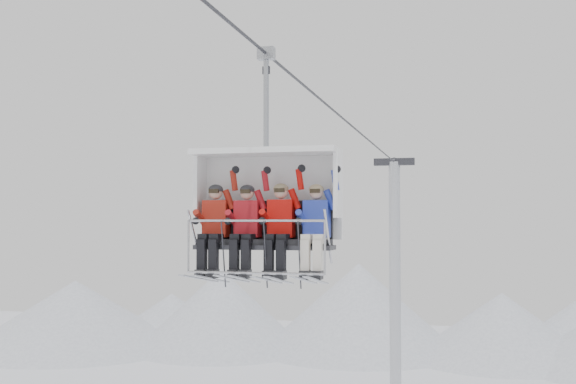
% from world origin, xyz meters
% --- Properties ---
extents(ridgeline, '(72.00, 21.00, 7.00)m').
position_xyz_m(ridgeline, '(-1.58, 42.05, 2.84)').
color(ridgeline, silver).
rests_on(ridgeline, ground).
extents(lift_tower_right, '(2.00, 1.80, 13.48)m').
position_xyz_m(lift_tower_right, '(0.00, 22.00, 5.78)').
color(lift_tower_right, '#B7B9BF').
rests_on(lift_tower_right, ground).
extents(haul_cable, '(0.06, 50.00, 0.06)m').
position_xyz_m(haul_cable, '(0.00, 0.00, 13.30)').
color(haul_cable, '#313237').
rests_on(haul_cable, lift_tower_left).
extents(chairlift_carrier, '(2.60, 1.17, 3.98)m').
position_xyz_m(chairlift_carrier, '(0.00, -1.49, 10.72)').
color(chairlift_carrier, black).
rests_on(chairlift_carrier, haul_cable).
extents(skier_far_left, '(0.44, 1.69, 1.74)m').
position_xyz_m(skier_far_left, '(-0.90, -1.79, 10.24)').
color(skier_far_left, '#A42114').
rests_on(skier_far_left, chairlift_carrier).
extents(skier_center_left, '(0.44, 1.69, 1.72)m').
position_xyz_m(skier_center_left, '(-0.32, -1.79, 10.24)').
color(skier_center_left, '#AE161E').
rests_on(skier_center_left, chairlift_carrier).
extents(skier_center_right, '(0.44, 1.69, 1.75)m').
position_xyz_m(skier_center_right, '(0.30, -1.79, 10.25)').
color(skier_center_right, red).
rests_on(skier_center_right, chairlift_carrier).
extents(skier_far_right, '(0.44, 1.69, 1.72)m').
position_xyz_m(skier_far_right, '(0.93, -1.79, 10.24)').
color(skier_far_right, '#293CAD').
rests_on(skier_far_right, chairlift_carrier).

